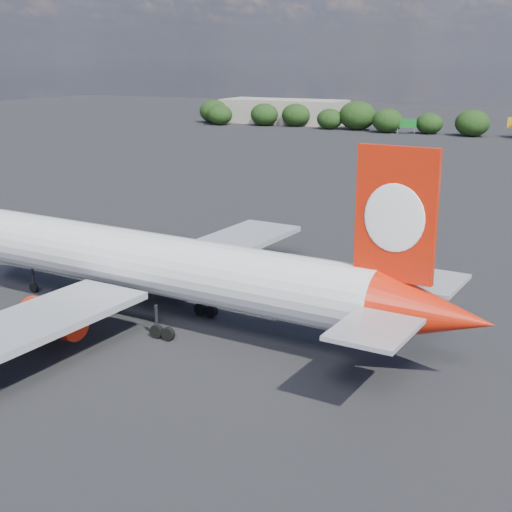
% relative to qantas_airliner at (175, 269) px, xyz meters
% --- Properties ---
extents(ground, '(500.00, 500.00, 0.00)m').
position_rel_qantas_airliner_xyz_m(ground, '(-6.98, 45.15, -5.00)').
color(ground, black).
rests_on(ground, ground).
extents(qantas_airliner, '(50.29, 47.82, 16.41)m').
position_rel_qantas_airliner_xyz_m(qantas_airliner, '(0.00, 0.00, 0.00)').
color(qantas_airliner, silver).
rests_on(qantas_airliner, ground).
extents(terminal_building, '(42.00, 16.00, 8.00)m').
position_rel_qantas_airliner_xyz_m(terminal_building, '(-71.98, 177.15, -1.00)').
color(terminal_building, gray).
rests_on(terminal_building, ground).
extents(highway_sign, '(6.00, 0.30, 4.50)m').
position_rel_qantas_airliner_xyz_m(highway_sign, '(-24.98, 161.15, -1.87)').
color(highway_sign, '#166E23').
rests_on(highway_sign, ground).
extents(horizon_treeline, '(201.36, 15.51, 8.97)m').
position_rel_qantas_airliner_xyz_m(horizon_treeline, '(1.83, 165.64, -1.11)').
color(horizon_treeline, black).
rests_on(horizon_treeline, ground).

